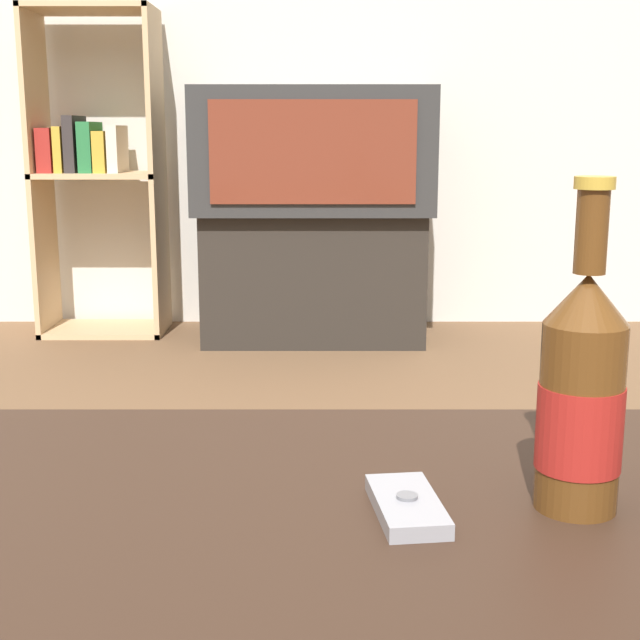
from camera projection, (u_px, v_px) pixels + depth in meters
coffee_table at (195, 609)px, 0.74m from camera, size 1.17×0.62×0.47m
tv_stand at (313, 275)px, 3.43m from camera, size 0.83×0.46×0.49m
television at (313, 151)px, 3.33m from camera, size 0.87×0.56×0.45m
bookshelf at (94, 167)px, 3.44m from camera, size 0.48×0.30×1.24m
beer_bottle at (581, 396)px, 0.74m from camera, size 0.07×0.07×0.28m
cell_phone at (406, 506)px, 0.75m from camera, size 0.07×0.12×0.02m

